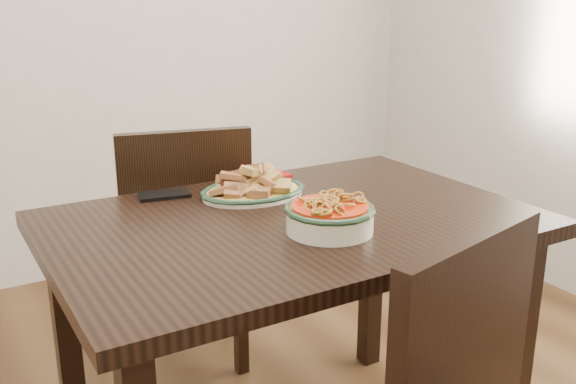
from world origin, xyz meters
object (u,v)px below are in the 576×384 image
dining_table (292,253)px  noodle_bowl (330,214)px  chair_far (184,238)px  fish_plate (253,180)px  smartphone (164,195)px

dining_table → noodle_bowl: size_ratio=5.51×
chair_far → noodle_bowl: bearing=109.2°
fish_plate → smartphone: fish_plate is taller
dining_table → noodle_bowl: noodle_bowl is taller
fish_plate → smartphone: size_ratio=2.09×
noodle_bowl → smartphone: (-0.24, 0.46, -0.04)m
dining_table → smartphone: size_ratio=8.53×
chair_far → fish_plate: (0.06, -0.41, 0.30)m
fish_plate → dining_table: bearing=-89.5°
dining_table → noodle_bowl: 0.20m
noodle_bowl → smartphone: noodle_bowl is taller
chair_far → noodle_bowl: (0.08, -0.75, 0.29)m
dining_table → fish_plate: 0.25m
chair_far → noodle_bowl: chair_far is taller
chair_far → smartphone: 0.42m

